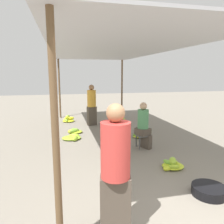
% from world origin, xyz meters
% --- Properties ---
extents(canopy_post_front_left, '(0.08, 0.08, 2.70)m').
position_xyz_m(canopy_post_front_left, '(-1.50, 0.30, 1.35)').
color(canopy_post_front_left, brown).
rests_on(canopy_post_front_left, ground).
extents(canopy_post_back_left, '(0.08, 0.08, 2.70)m').
position_xyz_m(canopy_post_back_left, '(-1.50, 8.37, 1.35)').
color(canopy_post_back_left, brown).
rests_on(canopy_post_back_left, ground).
extents(canopy_post_back_right, '(0.08, 0.08, 2.70)m').
position_xyz_m(canopy_post_back_right, '(1.50, 8.37, 1.35)').
color(canopy_post_back_right, brown).
rests_on(canopy_post_back_right, ground).
extents(canopy_tarp, '(3.40, 8.47, 0.04)m').
position_xyz_m(canopy_tarp, '(0.00, 4.34, 2.72)').
color(canopy_tarp, '#B2B2B7').
rests_on(canopy_tarp, canopy_post_front_left).
extents(vendor_foreground, '(0.43, 0.43, 1.72)m').
position_xyz_m(vendor_foreground, '(-0.81, 0.43, 0.89)').
color(vendor_foreground, '#4C4238').
rests_on(vendor_foreground, ground).
extents(stool, '(0.34, 0.34, 0.39)m').
position_xyz_m(stool, '(0.74, 3.50, 0.31)').
color(stool, '#4C4C4C').
rests_on(stool, ground).
extents(vendor_seated, '(0.46, 0.46, 1.29)m').
position_xyz_m(vendor_seated, '(0.75, 3.49, 0.66)').
color(vendor_seated, '#4C4238').
rests_on(vendor_seated, ground).
extents(basin_black, '(0.58, 0.58, 0.16)m').
position_xyz_m(basin_black, '(0.98, 0.97, 0.08)').
color(basin_black, black).
rests_on(basin_black, ground).
extents(banana_pile_left_0, '(0.60, 0.67, 0.15)m').
position_xyz_m(banana_pile_left_0, '(-1.12, 4.76, 0.06)').
color(banana_pile_left_0, '#9AC231').
rests_on(banana_pile_left_0, ground).
extents(banana_pile_left_1, '(0.53, 0.50, 0.19)m').
position_xyz_m(banana_pile_left_1, '(-1.03, 5.45, 0.08)').
color(banana_pile_left_1, yellow).
rests_on(banana_pile_left_1, ground).
extents(banana_pile_left_2, '(0.53, 0.50, 0.31)m').
position_xyz_m(banana_pile_left_2, '(-1.18, 7.32, 0.12)').
color(banana_pile_left_2, yellow).
rests_on(banana_pile_left_2, ground).
extents(banana_pile_right_0, '(0.55, 0.44, 0.24)m').
position_xyz_m(banana_pile_right_0, '(0.90, 2.09, 0.08)').
color(banana_pile_right_0, '#C1D22A').
rests_on(banana_pile_right_0, ground).
extents(banana_pile_right_1, '(0.47, 0.51, 0.18)m').
position_xyz_m(banana_pile_right_1, '(0.97, 4.41, 0.08)').
color(banana_pile_right_1, '#7CB636').
rests_on(banana_pile_right_1, ground).
extents(banana_pile_right_2, '(0.49, 0.59, 0.21)m').
position_xyz_m(banana_pile_right_2, '(1.08, 7.18, 0.07)').
color(banana_pile_right_2, '#7EB736').
rests_on(banana_pile_right_2, ground).
extents(crate_near, '(0.43, 0.43, 0.22)m').
position_xyz_m(crate_near, '(-0.16, 3.17, 0.11)').
color(crate_near, '#9E7A4C').
rests_on(crate_near, ground).
extents(shopper_walking_mid, '(0.42, 0.42, 1.62)m').
position_xyz_m(shopper_walking_mid, '(-0.26, 6.52, 0.84)').
color(shopper_walking_mid, '#4C4238').
rests_on(shopper_walking_mid, ground).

